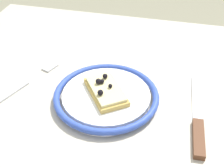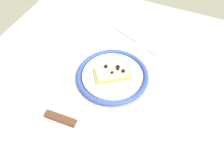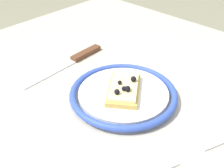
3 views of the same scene
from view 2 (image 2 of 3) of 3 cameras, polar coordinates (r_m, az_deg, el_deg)
name	(u,v)px [view 2 (image 2 of 3)]	position (r m, az deg, el deg)	size (l,w,h in m)	color
ground_plane	(106,164)	(1.35, -1.45, -18.61)	(6.00, 6.00, 0.00)	gray
dining_table	(102,98)	(0.79, -2.35, -3.37)	(0.93, 0.85, 0.71)	#BCB29E
plate	(112,76)	(0.73, 0.10, 1.92)	(0.22, 0.22, 0.02)	white
pizza_slice_near	(113,73)	(0.72, 0.16, 2.72)	(0.11, 0.12, 0.03)	tan
knife	(71,123)	(0.65, -9.68, -9.08)	(0.03, 0.24, 0.01)	silver
fork	(136,40)	(0.86, 5.76, 10.31)	(0.09, 0.19, 0.00)	#B8B8B8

